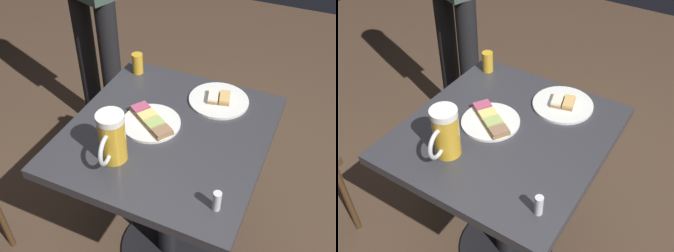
% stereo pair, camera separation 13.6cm
% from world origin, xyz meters
% --- Properties ---
extents(ground_plane, '(6.00, 6.00, 0.00)m').
position_xyz_m(ground_plane, '(0.00, 0.00, 0.00)').
color(ground_plane, '#4C3828').
extents(cafe_table, '(0.69, 0.73, 0.74)m').
position_xyz_m(cafe_table, '(0.00, 0.00, 0.57)').
color(cafe_table, black).
rests_on(cafe_table, ground_plane).
extents(plate_near, '(0.21, 0.21, 0.03)m').
position_xyz_m(plate_near, '(-0.07, 0.01, 0.75)').
color(plate_near, white).
rests_on(plate_near, cafe_table).
extents(plate_far, '(0.23, 0.23, 0.03)m').
position_xyz_m(plate_far, '(0.11, 0.24, 0.75)').
color(plate_far, white).
rests_on(plate_far, cafe_table).
extents(beer_mug, '(0.09, 0.15, 0.18)m').
position_xyz_m(beer_mug, '(-0.10, -0.20, 0.83)').
color(beer_mug, gold).
rests_on(beer_mug, cafe_table).
extents(beer_glass_small, '(0.05, 0.05, 0.09)m').
position_xyz_m(beer_glass_small, '(-0.27, 0.29, 0.79)').
color(beer_glass_small, gold).
rests_on(beer_glass_small, cafe_table).
extents(salt_shaker, '(0.03, 0.03, 0.07)m').
position_xyz_m(salt_shaker, '(0.27, -0.25, 0.78)').
color(salt_shaker, silver).
rests_on(salt_shaker, cafe_table).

